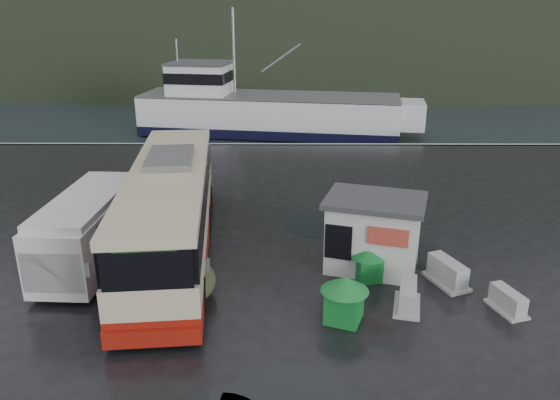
{
  "coord_description": "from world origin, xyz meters",
  "views": [
    {
      "loc": [
        2.41,
        -17.45,
        9.53
      ],
      "look_at": [
        2.27,
        3.92,
        1.7
      ],
      "focal_mm": 35.0,
      "sensor_mm": 36.0,
      "label": 1
    }
  ],
  "objects_px": {
    "dome_tent": "(188,295)",
    "jersey_barrier_b": "(446,283)",
    "jersey_barrier_a": "(506,310)",
    "jersey_barrier_c": "(407,307)",
    "waste_bin_left": "(343,320)",
    "coach_bus": "(174,252)",
    "ticket_kiosk": "(371,267)",
    "waste_bin_right": "(367,279)",
    "fishing_trawler": "(269,117)",
    "white_van": "(94,263)"
  },
  "relations": [
    {
      "from": "dome_tent",
      "to": "jersey_barrier_b",
      "type": "bearing_deg",
      "value": 5.61
    },
    {
      "from": "jersey_barrier_a",
      "to": "jersey_barrier_c",
      "type": "relative_size",
      "value": 0.87
    },
    {
      "from": "dome_tent",
      "to": "jersey_barrier_c",
      "type": "distance_m",
      "value": 7.43
    },
    {
      "from": "waste_bin_left",
      "to": "jersey_barrier_b",
      "type": "distance_m",
      "value": 4.62
    },
    {
      "from": "coach_bus",
      "to": "jersey_barrier_a",
      "type": "distance_m",
      "value": 12.47
    },
    {
      "from": "coach_bus",
      "to": "ticket_kiosk",
      "type": "relative_size",
      "value": 3.76
    },
    {
      "from": "waste_bin_left",
      "to": "ticket_kiosk",
      "type": "relative_size",
      "value": 0.43
    },
    {
      "from": "jersey_barrier_b",
      "to": "waste_bin_right",
      "type": "bearing_deg",
      "value": 173.88
    },
    {
      "from": "waste_bin_right",
      "to": "jersey_barrier_c",
      "type": "relative_size",
      "value": 0.78
    },
    {
      "from": "waste_bin_left",
      "to": "waste_bin_right",
      "type": "relative_size",
      "value": 1.17
    },
    {
      "from": "coach_bus",
      "to": "jersey_barrier_b",
      "type": "height_order",
      "value": "coach_bus"
    },
    {
      "from": "waste_bin_left",
      "to": "jersey_barrier_c",
      "type": "height_order",
      "value": "waste_bin_left"
    },
    {
      "from": "jersey_barrier_b",
      "to": "fishing_trawler",
      "type": "bearing_deg",
      "value": 103.49
    },
    {
      "from": "ticket_kiosk",
      "to": "jersey_barrier_b",
      "type": "distance_m",
      "value": 2.79
    },
    {
      "from": "coach_bus",
      "to": "ticket_kiosk",
      "type": "bearing_deg",
      "value": -14.65
    },
    {
      "from": "waste_bin_right",
      "to": "ticket_kiosk",
      "type": "distance_m",
      "value": 1.01
    },
    {
      "from": "dome_tent",
      "to": "jersey_barrier_b",
      "type": "relative_size",
      "value": 1.57
    },
    {
      "from": "white_van",
      "to": "jersey_barrier_c",
      "type": "distance_m",
      "value": 11.83
    },
    {
      "from": "white_van",
      "to": "jersey_barrier_c",
      "type": "relative_size",
      "value": 3.97
    },
    {
      "from": "jersey_barrier_a",
      "to": "waste_bin_left",
      "type": "bearing_deg",
      "value": -173.58
    },
    {
      "from": "fishing_trawler",
      "to": "dome_tent",
      "type": "bearing_deg",
      "value": -85.0
    },
    {
      "from": "waste_bin_left",
      "to": "jersey_barrier_b",
      "type": "xyz_separation_m",
      "value": [
        3.93,
        2.43,
        0.0
      ]
    },
    {
      "from": "waste_bin_left",
      "to": "ticket_kiosk",
      "type": "xyz_separation_m",
      "value": [
        1.45,
        3.69,
        0.0
      ]
    },
    {
      "from": "dome_tent",
      "to": "jersey_barrier_c",
      "type": "xyz_separation_m",
      "value": [
        7.39,
        -0.74,
        0.0
      ]
    },
    {
      "from": "waste_bin_left",
      "to": "dome_tent",
      "type": "distance_m",
      "value": 5.43
    },
    {
      "from": "jersey_barrier_c",
      "to": "jersey_barrier_b",
      "type": "bearing_deg",
      "value": 43.03
    },
    {
      "from": "jersey_barrier_b",
      "to": "jersey_barrier_c",
      "type": "height_order",
      "value": "jersey_barrier_b"
    },
    {
      "from": "jersey_barrier_a",
      "to": "jersey_barrier_b",
      "type": "height_order",
      "value": "jersey_barrier_b"
    },
    {
      "from": "coach_bus",
      "to": "fishing_trawler",
      "type": "distance_m",
      "value": 27.22
    },
    {
      "from": "dome_tent",
      "to": "jersey_barrier_b",
      "type": "xyz_separation_m",
      "value": [
        9.14,
        0.9,
        0.0
      ]
    },
    {
      "from": "coach_bus",
      "to": "fishing_trawler",
      "type": "xyz_separation_m",
      "value": [
        3.18,
        27.04,
        0.0
      ]
    },
    {
      "from": "white_van",
      "to": "waste_bin_left",
      "type": "height_order",
      "value": "white_van"
    },
    {
      "from": "jersey_barrier_a",
      "to": "ticket_kiosk",
      "type": "bearing_deg",
      "value": 141.96
    },
    {
      "from": "jersey_barrier_c",
      "to": "fishing_trawler",
      "type": "xyz_separation_m",
      "value": [
        -5.33,
        31.14,
        0.0
      ]
    },
    {
      "from": "coach_bus",
      "to": "jersey_barrier_a",
      "type": "xyz_separation_m",
      "value": [
        11.71,
        -4.29,
        0.0
      ]
    },
    {
      "from": "white_van",
      "to": "jersey_barrier_a",
      "type": "xyz_separation_m",
      "value": [
        14.61,
        -3.33,
        0.0
      ]
    },
    {
      "from": "white_van",
      "to": "jersey_barrier_b",
      "type": "height_order",
      "value": "white_van"
    },
    {
      "from": "coach_bus",
      "to": "ticket_kiosk",
      "type": "height_order",
      "value": "coach_bus"
    },
    {
      "from": "coach_bus",
      "to": "white_van",
      "type": "xyz_separation_m",
      "value": [
        -2.9,
        -0.96,
        0.0
      ]
    },
    {
      "from": "waste_bin_right",
      "to": "ticket_kiosk",
      "type": "bearing_deg",
      "value": 73.2
    },
    {
      "from": "jersey_barrier_b",
      "to": "dome_tent",
      "type": "bearing_deg",
      "value": -174.39
    },
    {
      "from": "fishing_trawler",
      "to": "jersey_barrier_a",
      "type": "bearing_deg",
      "value": -65.88
    },
    {
      "from": "white_van",
      "to": "ticket_kiosk",
      "type": "distance_m",
      "value": 10.67
    },
    {
      "from": "waste_bin_right",
      "to": "coach_bus",
      "type": "bearing_deg",
      "value": 163.82
    },
    {
      "from": "ticket_kiosk",
      "to": "jersey_barrier_b",
      "type": "xyz_separation_m",
      "value": [
        2.49,
        -1.27,
        0.0
      ]
    },
    {
      "from": "jersey_barrier_a",
      "to": "fishing_trawler",
      "type": "xyz_separation_m",
      "value": [
        -8.54,
        31.33,
        0.0
      ]
    },
    {
      "from": "jersey_barrier_c",
      "to": "jersey_barrier_a",
      "type": "bearing_deg",
      "value": -3.25
    },
    {
      "from": "white_van",
      "to": "dome_tent",
      "type": "bearing_deg",
      "value": -28.31
    },
    {
      "from": "ticket_kiosk",
      "to": "fishing_trawler",
      "type": "distance_m",
      "value": 28.61
    },
    {
      "from": "ticket_kiosk",
      "to": "jersey_barrier_b",
      "type": "relative_size",
      "value": 1.99
    }
  ]
}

